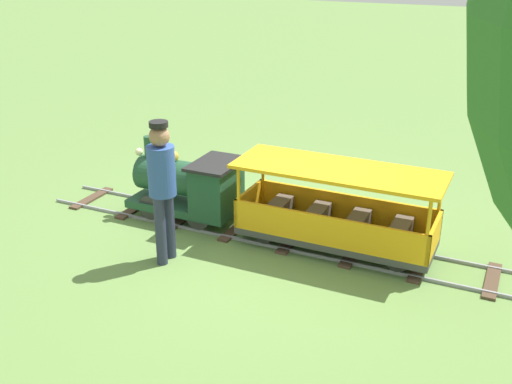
% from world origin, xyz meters
% --- Properties ---
extents(ground_plane, '(60.00, 60.00, 0.00)m').
position_xyz_m(ground_plane, '(0.00, 0.00, 0.00)').
color(ground_plane, '#608442').
extents(track, '(0.79, 6.05, 0.04)m').
position_xyz_m(track, '(0.00, 0.11, 0.02)').
color(track, gray).
rests_on(track, ground_plane).
extents(locomotive, '(0.75, 1.45, 1.01)m').
position_xyz_m(locomotive, '(0.00, 1.14, 0.48)').
color(locomotive, '#1E472D').
rests_on(locomotive, ground_plane).
extents(passenger_car, '(0.85, 2.35, 0.97)m').
position_xyz_m(passenger_car, '(0.00, -0.79, 0.42)').
color(passenger_car, '#3F3F3F').
rests_on(passenger_car, ground_plane).
extents(conductor_person, '(0.30, 0.30, 1.62)m').
position_xyz_m(conductor_person, '(-1.04, 0.85, 0.96)').
color(conductor_person, '#282D47').
rests_on(conductor_person, ground_plane).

